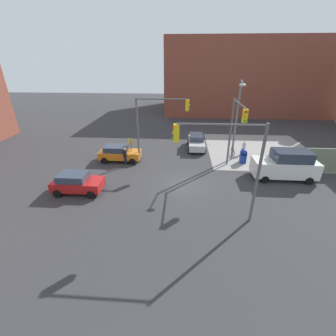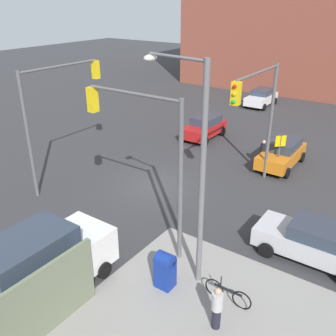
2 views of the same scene
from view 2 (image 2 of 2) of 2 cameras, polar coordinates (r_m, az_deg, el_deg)
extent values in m
plane|color=#333335|center=(20.87, -1.78, -2.71)|extent=(120.00, 120.00, 0.00)
cylinder|color=#59595B|center=(21.39, 15.33, 6.52)|extent=(0.18, 0.18, 6.50)
cylinder|color=#59595B|center=(18.48, 13.72, 13.98)|extent=(4.76, 0.12, 0.12)
cube|color=yellow|center=(16.43, 10.32, 11.13)|extent=(0.32, 0.36, 1.00)
sphere|color=red|center=(16.21, 10.12, 12.12)|extent=(0.18, 0.18, 0.18)
sphere|color=orange|center=(16.28, 10.04, 11.02)|extent=(0.18, 0.18, 0.18)
sphere|color=green|center=(16.35, 9.96, 9.93)|extent=(0.18, 0.18, 0.18)
cylinder|color=#59595B|center=(19.79, -20.52, 4.37)|extent=(0.18, 0.18, 6.50)
cylinder|color=#59595B|center=(20.47, -16.13, 14.71)|extent=(4.93, 0.12, 0.12)
cube|color=yellow|center=(22.18, -10.97, 14.51)|extent=(0.32, 0.36, 1.00)
sphere|color=red|center=(22.25, -10.70, 15.40)|extent=(0.18, 0.18, 0.18)
sphere|color=orange|center=(22.30, -10.64, 14.59)|extent=(0.18, 0.18, 0.18)
sphere|color=green|center=(22.36, -10.57, 13.78)|extent=(0.18, 0.18, 0.18)
cylinder|color=#59595B|center=(13.81, 1.91, -2.64)|extent=(0.18, 0.18, 6.50)
cylinder|color=#59595B|center=(13.92, -5.36, 11.25)|extent=(0.12, 4.23, 0.12)
cube|color=yellow|center=(15.46, -11.41, 10.20)|extent=(0.36, 0.32, 1.00)
sphere|color=red|center=(15.51, -11.99, 11.42)|extent=(0.18, 0.18, 0.18)
sphere|color=orange|center=(15.59, -11.88, 10.28)|extent=(0.18, 0.18, 0.18)
sphere|color=green|center=(15.67, -11.78, 9.14)|extent=(0.18, 0.18, 0.18)
cylinder|color=slate|center=(12.34, 5.22, -2.33)|extent=(0.20, 0.20, 8.00)
cylinder|color=slate|center=(11.92, 1.36, 16.55)|extent=(0.51, 2.38, 0.10)
ellipsoid|color=silver|center=(12.79, -2.71, 16.40)|extent=(0.56, 0.36, 0.24)
cylinder|color=#4C4C4C|center=(22.76, 16.52, 1.95)|extent=(0.08, 0.08, 2.40)
cube|color=yellow|center=(22.46, 16.78, 3.95)|extent=(0.48, 0.48, 0.64)
cube|color=navy|center=(13.89, -0.46, -15.73)|extent=(0.56, 0.64, 1.15)
cylinder|color=navy|center=(13.53, -0.46, -13.88)|extent=(0.56, 0.64, 0.56)
cube|color=white|center=(37.56, 13.99, 10.20)|extent=(4.16, 1.80, 0.75)
cube|color=#2D3847|center=(37.71, 14.29, 11.24)|extent=(2.33, 1.58, 0.55)
cylinder|color=black|center=(36.06, 14.41, 8.95)|extent=(0.64, 0.22, 0.64)
cylinder|color=black|center=(36.70, 11.78, 9.47)|extent=(0.64, 0.22, 0.64)
cylinder|color=black|center=(38.64, 15.98, 9.80)|extent=(0.64, 0.22, 0.64)
cylinder|color=black|center=(39.24, 13.50, 10.28)|extent=(0.64, 0.22, 0.64)
cube|color=orange|center=(24.03, 16.85, 1.81)|extent=(4.24, 1.80, 0.75)
cube|color=#2D3847|center=(24.10, 17.30, 3.49)|extent=(2.37, 1.58, 0.55)
cylinder|color=black|center=(22.67, 17.65, -0.73)|extent=(0.64, 0.22, 0.64)
cylinder|color=black|center=(23.17, 13.47, 0.35)|extent=(0.64, 0.22, 0.64)
cylinder|color=black|center=(25.24, 19.75, 1.58)|extent=(0.64, 0.22, 0.64)
cylinder|color=black|center=(25.70, 15.94, 2.51)|extent=(0.64, 0.22, 0.64)
cube|color=#B21919|center=(27.89, 5.46, 5.92)|extent=(3.86, 1.80, 0.75)
cube|color=#2D3847|center=(27.94, 5.83, 7.34)|extent=(2.16, 1.58, 0.55)
cylinder|color=black|center=(26.52, 5.69, 4.05)|extent=(0.64, 0.22, 0.64)
cylinder|color=black|center=(27.38, 2.41, 4.82)|extent=(0.64, 0.22, 0.64)
cylinder|color=black|center=(28.71, 8.30, 5.53)|extent=(0.64, 0.22, 0.64)
cylinder|color=black|center=(29.51, 5.19, 6.22)|extent=(0.64, 0.22, 0.64)
cube|color=#B7BABF|center=(16.10, 21.17, -10.77)|extent=(1.80, 4.44, 0.75)
cube|color=#2D3847|center=(15.70, 22.78, -9.16)|extent=(1.58, 2.49, 0.55)
cylinder|color=black|center=(15.88, 14.76, -11.98)|extent=(0.22, 0.64, 0.64)
cylinder|color=black|center=(17.31, 16.96, -8.91)|extent=(0.22, 0.64, 0.64)
cube|color=white|center=(13.96, -18.59, -14.68)|extent=(5.40, 2.10, 1.40)
cube|color=#2D3847|center=(13.11, -20.78, -11.62)|extent=(3.02, 1.85, 0.90)
cylinder|color=black|center=(15.91, -15.33, -11.97)|extent=(0.64, 0.22, 0.64)
cylinder|color=black|center=(14.62, -9.76, -15.06)|extent=(0.64, 0.22, 0.64)
cylinder|color=black|center=(23.45, 14.31, 2.82)|extent=(0.36, 0.36, 0.67)
sphere|color=tan|center=(23.29, 14.43, 3.85)|extent=(0.23, 0.23, 0.23)
cylinder|color=#1E1E2D|center=(23.73, 14.13, 1.13)|extent=(0.28, 0.28, 0.84)
cylinder|color=#B2B2B7|center=(12.28, 7.53, -19.52)|extent=(0.36, 0.36, 0.60)
sphere|color=tan|center=(12.00, 7.64, -18.14)|extent=(0.21, 0.21, 0.21)
cylinder|color=#1E1E2D|center=(12.76, 7.35, -21.72)|extent=(0.28, 0.28, 0.76)
torus|color=black|center=(13.49, 11.16, -19.18)|extent=(0.05, 0.71, 0.71)
torus|color=black|center=(13.80, 7.05, -17.66)|extent=(0.05, 0.71, 0.71)
cube|color=black|center=(13.51, 9.13, -17.87)|extent=(0.04, 1.04, 0.08)
cylinder|color=black|center=(13.44, 8.09, -16.70)|extent=(0.04, 0.04, 0.40)
camera|label=1|loc=(31.66, -29.17, 21.62)|focal=24.00mm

